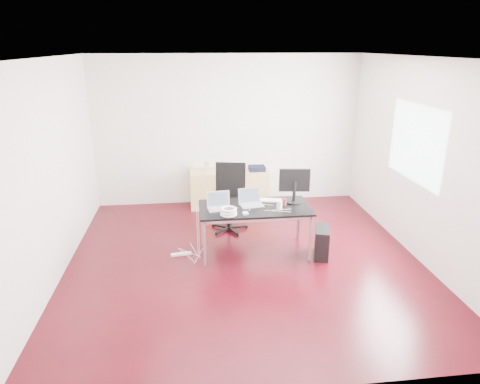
{
  "coord_description": "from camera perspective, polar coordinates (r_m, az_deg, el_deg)",
  "views": [
    {
      "loc": [
        -0.72,
        -5.48,
        2.95
      ],
      "look_at": [
        0.0,
        0.55,
        0.85
      ],
      "focal_mm": 32.0,
      "sensor_mm": 36.0,
      "label": 1
    }
  ],
  "objects": [
    {
      "name": "monitor",
      "position": [
        6.32,
        7.26,
        1.09
      ],
      "size": [
        0.45,
        0.26,
        0.51
      ],
      "rotation": [
        0.0,
        0.0,
        -0.12
      ],
      "color": "black",
      "rests_on": "desk"
    },
    {
      "name": "office_chair",
      "position": [
        7.07,
        -1.42,
        -0.29
      ],
      "size": [
        0.57,
        0.59,
        1.08
      ],
      "rotation": [
        0.0,
        0.0,
        -0.22
      ],
      "color": "black",
      "rests_on": "ground"
    },
    {
      "name": "cable_coil",
      "position": [
        5.86,
        -1.53,
        -2.64
      ],
      "size": [
        0.24,
        0.24,
        0.11
      ],
      "rotation": [
        0.0,
        0.0,
        0.12
      ],
      "color": "white",
      "rests_on": "desk"
    },
    {
      "name": "desk",
      "position": [
        6.2,
        1.99,
        -2.45
      ],
      "size": [
        1.6,
        0.8,
        0.73
      ],
      "color": "black",
      "rests_on": "ground"
    },
    {
      "name": "wastebasket",
      "position": [
        7.92,
        -1.6,
        -1.69
      ],
      "size": [
        0.26,
        0.26,
        0.28
      ],
      "primitive_type": "cylinder",
      "rotation": [
        0.0,
        0.0,
        -0.08
      ],
      "color": "black",
      "rests_on": "ground"
    },
    {
      "name": "navy_garment",
      "position": [
        8.05,
        2.26,
        3.18
      ],
      "size": [
        0.3,
        0.24,
        0.09
      ],
      "primitive_type": "cube",
      "rotation": [
        0.0,
        0.0,
        -0.01
      ],
      "color": "black",
      "rests_on": "filing_cabinet_right"
    },
    {
      "name": "cup_brown",
      "position": [
        6.25,
        5.88,
        -1.34
      ],
      "size": [
        0.09,
        0.09,
        0.1
      ],
      "primitive_type": "cylinder",
      "rotation": [
        0.0,
        0.0,
        0.27
      ],
      "color": "#59261E",
      "rests_on": "desk"
    },
    {
      "name": "laptop_left",
      "position": [
        6.1,
        -2.79,
        -1.74
      ],
      "size": [
        0.35,
        0.29,
        0.23
      ],
      "rotation": [
        0.0,
        0.0,
        0.1
      ],
      "color": "silver",
      "rests_on": "desk"
    },
    {
      "name": "power_strip",
      "position": [
        6.44,
        -7.85,
        -8.21
      ],
      "size": [
        0.31,
        0.1,
        0.04
      ],
      "primitive_type": "cube",
      "rotation": [
        0.0,
        0.0,
        0.13
      ],
      "color": "white",
      "rests_on": "ground"
    },
    {
      "name": "filing_cabinet_left",
      "position": [
        8.14,
        -4.87,
        0.39
      ],
      "size": [
        0.5,
        0.5,
        0.7
      ],
      "primitive_type": "cube",
      "color": "tan",
      "rests_on": "ground"
    },
    {
      "name": "room_shell",
      "position": [
        5.74,
        1.01,
        3.45
      ],
      "size": [
        5.0,
        5.0,
        5.0
      ],
      "color": "#36060D",
      "rests_on": "ground"
    },
    {
      "name": "pc_tower",
      "position": [
        6.39,
        10.85,
        -6.57
      ],
      "size": [
        0.32,
        0.49,
        0.44
      ],
      "primitive_type": "cube",
      "rotation": [
        0.0,
        0.0,
        -0.29
      ],
      "color": "black",
      "rests_on": "ground"
    },
    {
      "name": "power_adapter",
      "position": [
        5.91,
        0.72,
        -2.86
      ],
      "size": [
        0.08,
        0.08,
        0.03
      ],
      "primitive_type": "cube",
      "rotation": [
        0.0,
        0.0,
        0.2
      ],
      "color": "white",
      "rests_on": "desk"
    },
    {
      "name": "keyboard",
      "position": [
        6.42,
        3.94,
        -1.09
      ],
      "size": [
        0.46,
        0.23,
        0.02
      ],
      "primitive_type": "cube",
      "rotation": [
        0.0,
        0.0,
        -0.22
      ],
      "color": "white",
      "rests_on": "desk"
    },
    {
      "name": "filing_cabinet_right",
      "position": [
        8.22,
        1.94,
        0.65
      ],
      "size": [
        0.5,
        0.5,
        0.7
      ],
      "primitive_type": "cube",
      "color": "tan",
      "rests_on": "ground"
    },
    {
      "name": "speaker",
      "position": [
        8.0,
        -4.48,
        3.37
      ],
      "size": [
        0.09,
        0.08,
        0.18
      ],
      "primitive_type": "cube",
      "rotation": [
        0.0,
        0.0,
        -0.04
      ],
      "color": "#9E9E9E",
      "rests_on": "filing_cabinet_left"
    },
    {
      "name": "cup_white",
      "position": [
        6.12,
        5.28,
        -1.68
      ],
      "size": [
        0.11,
        0.11,
        0.12
      ],
      "primitive_type": "cylinder",
      "rotation": [
        0.0,
        0.0,
        0.43
      ],
      "color": "white",
      "rests_on": "desk"
    },
    {
      "name": "laptop_right",
      "position": [
        6.23,
        1.43,
        -1.26
      ],
      "size": [
        0.37,
        0.3,
        0.23
      ],
      "rotation": [
        0.0,
        0.0,
        0.16
      ],
      "color": "silver",
      "rests_on": "desk"
    }
  ]
}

